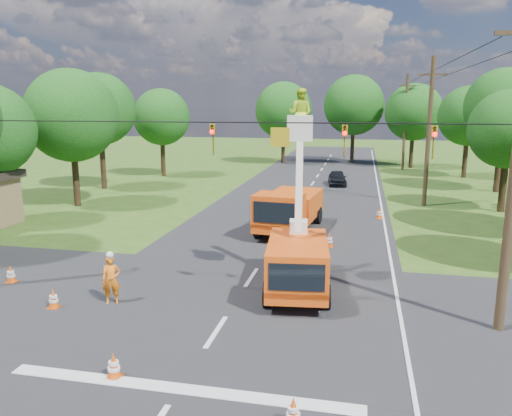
% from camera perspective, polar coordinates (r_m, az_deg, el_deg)
% --- Properties ---
extents(ground, '(140.00, 140.00, 0.00)m').
position_cam_1_polar(ground, '(34.54, 4.86, 0.23)').
color(ground, '#2E5118').
rests_on(ground, ground).
extents(road_main, '(12.00, 100.00, 0.06)m').
position_cam_1_polar(road_main, '(34.54, 4.86, 0.23)').
color(road_main, black).
rests_on(road_main, ground).
extents(road_cross, '(56.00, 10.00, 0.07)m').
position_cam_1_polar(road_cross, '(17.53, -2.69, -11.29)').
color(road_cross, black).
rests_on(road_cross, ground).
extents(stop_bar, '(9.00, 0.45, 0.02)m').
position_cam_1_polar(stop_bar, '(13.12, -8.79, -19.90)').
color(stop_bar, silver).
rests_on(stop_bar, ground).
extents(edge_line, '(0.12, 90.00, 0.02)m').
position_cam_1_polar(edge_line, '(34.32, 14.17, -0.16)').
color(edge_line, silver).
rests_on(edge_line, ground).
extents(bucket_truck, '(2.79, 5.90, 7.44)m').
position_cam_1_polar(bucket_truck, '(18.57, 4.79, -4.74)').
color(bucket_truck, '#EE4D10').
rests_on(bucket_truck, ground).
extents(second_truck, '(3.17, 6.79, 2.46)m').
position_cam_1_polar(second_truck, '(27.21, 3.79, -0.12)').
color(second_truck, '#EE4D10').
rests_on(second_truck, ground).
extents(ground_worker, '(0.76, 0.65, 1.76)m').
position_cam_1_polar(ground_worker, '(18.23, -16.22, -7.89)').
color(ground_worker, '#F95715').
rests_on(ground_worker, ground).
extents(distant_car, '(1.86, 3.83, 1.26)m').
position_cam_1_polar(distant_car, '(43.86, 9.27, 3.41)').
color(distant_car, black).
rests_on(distant_car, ground).
extents(traffic_cone_0, '(0.38, 0.38, 0.71)m').
position_cam_1_polar(traffic_cone_0, '(13.74, -15.96, -16.95)').
color(traffic_cone_0, '#DC4B0B').
rests_on(traffic_cone_0, ground).
extents(traffic_cone_1, '(0.38, 0.38, 0.71)m').
position_cam_1_polar(traffic_cone_1, '(11.63, 4.28, -22.23)').
color(traffic_cone_1, '#DC4B0B').
rests_on(traffic_cone_1, ground).
extents(traffic_cone_2, '(0.38, 0.38, 0.71)m').
position_cam_1_polar(traffic_cone_2, '(24.70, 8.40, -3.64)').
color(traffic_cone_2, '#DC4B0B').
rests_on(traffic_cone_2, ground).
extents(traffic_cone_3, '(0.38, 0.38, 0.71)m').
position_cam_1_polar(traffic_cone_3, '(18.63, -22.15, -9.58)').
color(traffic_cone_3, '#DC4B0B').
rests_on(traffic_cone_3, ground).
extents(traffic_cone_4, '(0.38, 0.38, 0.71)m').
position_cam_1_polar(traffic_cone_4, '(21.87, -26.22, -6.79)').
color(traffic_cone_4, '#DC4B0B').
rests_on(traffic_cone_4, ground).
extents(traffic_cone_6, '(0.38, 0.38, 0.71)m').
position_cam_1_polar(traffic_cone_6, '(31.35, 13.93, -0.58)').
color(traffic_cone_6, '#DC4B0B').
rests_on(traffic_cone_6, ground).
extents(pole_right_mid, '(1.80, 0.30, 10.00)m').
position_cam_1_polar(pole_right_mid, '(35.91, 19.15, 8.30)').
color(pole_right_mid, '#4C3823').
rests_on(pole_right_mid, ground).
extents(pole_right_far, '(1.80, 0.30, 10.00)m').
position_cam_1_polar(pole_right_far, '(55.80, 16.69, 9.44)').
color(pole_right_far, '#4C3823').
rests_on(pole_right_far, ground).
extents(signal_span, '(18.00, 0.29, 1.07)m').
position_cam_1_polar(signal_span, '(15.74, 5.04, 8.14)').
color(signal_span, black).
rests_on(signal_span, ground).
extents(tree_left_d, '(6.20, 6.20, 9.24)m').
position_cam_1_polar(tree_left_d, '(36.09, -20.36, 9.85)').
color(tree_left_d, '#382616').
rests_on(tree_left_d, ground).
extents(tree_left_e, '(5.80, 5.80, 9.41)m').
position_cam_1_polar(tree_left_e, '(43.03, -17.45, 10.71)').
color(tree_left_e, '#382616').
rests_on(tree_left_e, ground).
extents(tree_left_f, '(5.40, 5.40, 8.40)m').
position_cam_1_polar(tree_left_f, '(49.39, -10.75, 10.16)').
color(tree_left_f, '#382616').
rests_on(tree_left_f, ground).
extents(tree_right_c, '(5.00, 5.00, 7.83)m').
position_cam_1_polar(tree_right_c, '(35.80, 26.91, 8.01)').
color(tree_right_c, '#382616').
rests_on(tree_right_c, ground).
extents(tree_right_d, '(6.00, 6.00, 9.70)m').
position_cam_1_polar(tree_right_d, '(43.91, 26.49, 10.29)').
color(tree_right_d, '#382616').
rests_on(tree_right_d, ground).
extents(tree_right_e, '(5.60, 5.60, 8.63)m').
position_cam_1_polar(tree_right_e, '(51.52, 23.13, 9.64)').
color(tree_right_e, '#382616').
rests_on(tree_right_e, ground).
extents(tree_far_a, '(6.60, 6.60, 9.50)m').
position_cam_1_polar(tree_far_a, '(59.31, 3.17, 11.06)').
color(tree_far_a, '#382616').
rests_on(tree_far_a, ground).
extents(tree_far_b, '(7.00, 7.00, 10.32)m').
position_cam_1_polar(tree_far_b, '(60.61, 11.12, 11.46)').
color(tree_far_b, '#382616').
rests_on(tree_far_b, ground).
extents(tree_far_c, '(6.20, 6.20, 9.18)m').
position_cam_1_polar(tree_far_c, '(57.85, 17.59, 10.40)').
color(tree_far_c, '#382616').
rests_on(tree_far_c, ground).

